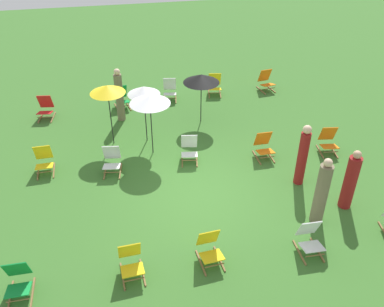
{
  "coord_description": "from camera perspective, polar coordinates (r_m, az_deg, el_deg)",
  "views": [
    {
      "loc": [
        -1.98,
        -8.67,
        7.3
      ],
      "look_at": [
        0.0,
        1.2,
        0.5
      ],
      "focal_mm": 39.28,
      "sensor_mm": 36.0,
      "label": 1
    }
  ],
  "objects": [
    {
      "name": "deckchair_7",
      "position": [
        9.35,
        -8.27,
        -14.3
      ],
      "size": [
        0.52,
        0.79,
        0.83
      ],
      "rotation": [
        0.0,
        0.0,
        0.06
      ],
      "color": "olive",
      "rests_on": "ground"
    },
    {
      "name": "deckchair_6",
      "position": [
        9.52,
        2.43,
        -12.72
      ],
      "size": [
        0.54,
        0.8,
        0.83
      ],
      "rotation": [
        0.0,
        0.0,
        0.08
      ],
      "color": "olive",
      "rests_on": "ground"
    },
    {
      "name": "deckchair_12",
      "position": [
        16.17,
        -3.03,
        8.62
      ],
      "size": [
        0.58,
        0.82,
        0.83
      ],
      "rotation": [
        0.0,
        0.0,
        -0.15
      ],
      "color": "olive",
      "rests_on": "ground"
    },
    {
      "name": "person_2",
      "position": [
        11.73,
        14.78,
        -0.3
      ],
      "size": [
        0.37,
        0.37,
        1.85
      ],
      "rotation": [
        0.0,
        0.0,
        0.56
      ],
      "color": "maroon",
      "rests_on": "ground"
    },
    {
      "name": "deckchair_1",
      "position": [
        12.9,
        9.74,
        0.99
      ],
      "size": [
        0.49,
        0.77,
        0.83
      ],
      "rotation": [
        0.0,
        0.0,
        0.01
      ],
      "color": "olive",
      "rests_on": "ground"
    },
    {
      "name": "umbrella_3",
      "position": [
        12.23,
        -5.75,
        7.29
      ],
      "size": [
        1.2,
        1.2,
        1.96
      ],
      "color": "black",
      "rests_on": "ground"
    },
    {
      "name": "ground_plane",
      "position": [
        11.51,
        1.18,
        -5.35
      ],
      "size": [
        40.0,
        40.0,
        0.0
      ],
      "primitive_type": "plane",
      "color": "#386B28"
    },
    {
      "name": "person_0",
      "position": [
        14.68,
        -9.83,
        7.72
      ],
      "size": [
        0.38,
        0.38,
        1.89
      ],
      "rotation": [
        0.0,
        0.0,
        4.08
      ],
      "color": "#72664C",
      "rests_on": "ground"
    },
    {
      "name": "person_3",
      "position": [
        11.32,
        20.68,
        -3.54
      ],
      "size": [
        0.46,
        0.46,
        1.72
      ],
      "rotation": [
        0.0,
        0.0,
        5.37
      ],
      "color": "maroon",
      "rests_on": "ground"
    },
    {
      "name": "deckchair_8",
      "position": [
        17.15,
        10.03,
        9.67
      ],
      "size": [
        0.59,
        0.83,
        0.83
      ],
      "rotation": [
        0.0,
        0.0,
        0.16
      ],
      "color": "olive",
      "rests_on": "ground"
    },
    {
      "name": "deckchair_4",
      "position": [
        12.31,
        -10.83,
        -0.93
      ],
      "size": [
        0.58,
        0.82,
        0.83
      ],
      "rotation": [
        0.0,
        0.0,
        -0.14
      ],
      "color": "olive",
      "rests_on": "ground"
    },
    {
      "name": "deckchair_5",
      "position": [
        10.08,
        15.7,
        -11.06
      ],
      "size": [
        0.49,
        0.77,
        0.83
      ],
      "rotation": [
        0.0,
        0.0,
        -0.02
      ],
      "color": "olive",
      "rests_on": "ground"
    },
    {
      "name": "deckchair_2",
      "position": [
        16.58,
        3.1,
        9.28
      ],
      "size": [
        0.6,
        0.83,
        0.83
      ],
      "rotation": [
        0.0,
        0.0,
        -0.18
      ],
      "color": "olive",
      "rests_on": "ground"
    },
    {
      "name": "person_1",
      "position": [
        10.59,
        17.18,
        -5.09
      ],
      "size": [
        0.4,
        0.4,
        1.86
      ],
      "rotation": [
        0.0,
        0.0,
        4.41
      ],
      "color": "#72664C",
      "rests_on": "ground"
    },
    {
      "name": "deckchair_13",
      "position": [
        9.61,
        -22.54,
        -15.67
      ],
      "size": [
        0.48,
        0.76,
        0.83
      ],
      "rotation": [
        0.0,
        0.0,
        0.0
      ],
      "color": "olive",
      "rests_on": "ground"
    },
    {
      "name": "deckchair_0",
      "position": [
        15.71,
        -19.28,
        5.84
      ],
      "size": [
        0.58,
        0.82,
        0.83
      ],
      "rotation": [
        0.0,
        0.0,
        -0.15
      ],
      "color": "olive",
      "rests_on": "ground"
    },
    {
      "name": "umbrella_1",
      "position": [
        12.89,
        -11.42,
        8.53
      ],
      "size": [
        1.07,
        1.07,
        2.02
      ],
      "color": "black",
      "rests_on": "ground"
    },
    {
      "name": "deckchair_11",
      "position": [
        13.62,
        18.03,
        1.62
      ],
      "size": [
        0.58,
        0.82,
        0.83
      ],
      "rotation": [
        0.0,
        0.0,
        -0.15
      ],
      "color": "olive",
      "rests_on": "ground"
    },
    {
      "name": "deckchair_10",
      "position": [
        15.76,
        -9.55,
        7.46
      ],
      "size": [
        0.61,
        0.83,
        0.83
      ],
      "rotation": [
        0.0,
        0.0,
        0.18
      ],
      "color": "olive",
      "rests_on": "ground"
    },
    {
      "name": "umbrella_0",
      "position": [
        14.04,
        1.27,
        10.14
      ],
      "size": [
        1.21,
        1.21,
        1.76
      ],
      "color": "black",
      "rests_on": "ground"
    },
    {
      "name": "deckchair_14",
      "position": [
        12.82,
        -19.46,
        -0.88
      ],
      "size": [
        0.5,
        0.78,
        0.83
      ],
      "rotation": [
        0.0,
        0.0,
        0.03
      ],
      "color": "olive",
      "rests_on": "ground"
    },
    {
      "name": "umbrella_2",
      "position": [
        12.92,
        -6.58,
        8.49
      ],
      "size": [
        1.0,
        1.0,
        1.91
      ],
      "color": "black",
      "rests_on": "ground"
    },
    {
      "name": "deckchair_3",
      "position": [
        12.58,
        -0.36,
        0.62
      ],
      "size": [
        0.6,
        0.83,
        0.83
      ],
      "rotation": [
        0.0,
        0.0,
        -0.17
      ],
      "color": "olive",
      "rests_on": "ground"
    }
  ]
}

